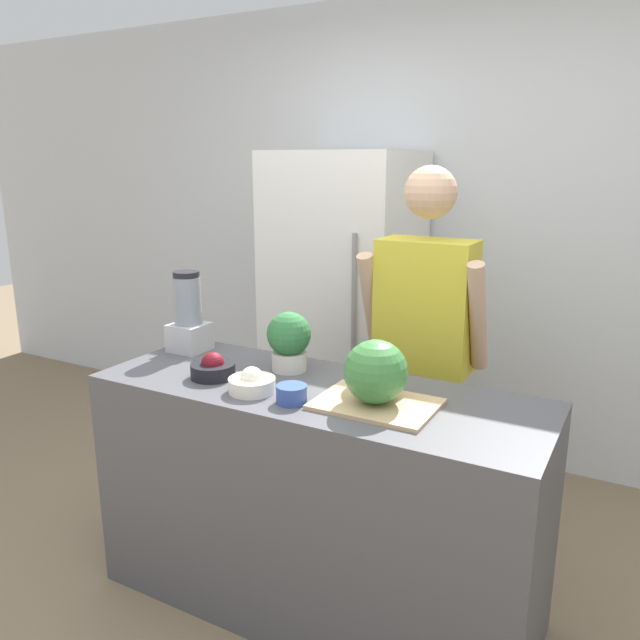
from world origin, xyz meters
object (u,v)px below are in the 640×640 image
object	(u,v)px
bowl_small_blue	(292,394)
blender	(188,316)
bowl_cream	(252,383)
bowl_cherries	(213,368)
person	(423,357)
potted_plant	(289,340)
watermelon	(376,372)
refrigerator	(344,309)

from	to	relation	value
bowl_small_blue	blender	size ratio (longest dim) A/B	0.30
bowl_cream	blender	distance (m)	0.61
bowl_cherries	blender	bearing A→B (deg)	143.31
bowl_cream	person	bearing A→B (deg)	65.02
blender	potted_plant	distance (m)	0.52
blender	potted_plant	bearing A→B (deg)	-1.89
person	watermelon	distance (m)	0.71
person	blender	distance (m)	1.04
refrigerator	blender	bearing A→B (deg)	-100.03
watermelon	bowl_small_blue	size ratio (longest dim) A/B	2.03
bowl_cherries	bowl_cream	bearing A→B (deg)	-14.30
bowl_small_blue	watermelon	bearing A→B (deg)	22.85
watermelon	blender	bearing A→B (deg)	168.64
bowl_cherries	blender	distance (m)	0.40
watermelon	bowl_cream	distance (m)	0.46
watermelon	refrigerator	bearing A→B (deg)	120.61
bowl_cherries	bowl_cream	xyz separation A→B (m)	(0.22, -0.06, -0.00)
blender	person	bearing A→B (deg)	29.26
refrigerator	bowl_cherries	world-z (taller)	refrigerator
person	bowl_small_blue	bearing A→B (deg)	-103.12
person	bowl_cherries	size ratio (longest dim) A/B	9.90
bowl_cream	potted_plant	distance (m)	0.28
refrigerator	watermelon	size ratio (longest dim) A/B	8.15
bowl_small_blue	potted_plant	size ratio (longest dim) A/B	0.45
refrigerator	watermelon	bearing A→B (deg)	-59.39
person	blender	world-z (taller)	person
refrigerator	bowl_cherries	distance (m)	1.34
bowl_small_blue	potted_plant	xyz separation A→B (m)	(-0.19, 0.29, 0.09)
potted_plant	person	bearing A→B (deg)	54.16
bowl_cherries	watermelon	bearing A→B (deg)	3.04
watermelon	bowl_cream	bearing A→B (deg)	-168.35
bowl_cream	potted_plant	world-z (taller)	potted_plant
bowl_cream	potted_plant	size ratio (longest dim) A/B	0.71
watermelon	blender	world-z (taller)	blender
bowl_cherries	bowl_cream	size ratio (longest dim) A/B	1.01
watermelon	potted_plant	distance (m)	0.48
blender	potted_plant	world-z (taller)	blender
watermelon	bowl_small_blue	bearing A→B (deg)	-157.15
refrigerator	blender	world-z (taller)	refrigerator
person	bowl_small_blue	size ratio (longest dim) A/B	15.90
bowl_cream	blender	world-z (taller)	blender
refrigerator	bowl_cream	xyz separation A→B (m)	(0.33, -1.39, 0.06)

